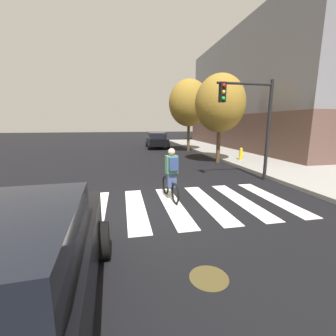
# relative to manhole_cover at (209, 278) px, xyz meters

# --- Properties ---
(ground_plane) EXTENTS (120.00, 120.00, 0.00)m
(ground_plane) POSITION_rel_manhole_cover_xyz_m (-0.42, 3.31, -0.00)
(ground_plane) COLOR black
(crosswalk_stripes) EXTENTS (8.42, 3.48, 0.01)m
(crosswalk_stripes) POSITION_rel_manhole_cover_xyz_m (-0.41, 3.31, 0.00)
(crosswalk_stripes) COLOR silver
(crosswalk_stripes) RESTS_ON ground
(manhole_cover) EXTENTS (0.64, 0.64, 0.01)m
(manhole_cover) POSITION_rel_manhole_cover_xyz_m (0.00, 0.00, 0.00)
(manhole_cover) COLOR #473D1E
(manhole_cover) RESTS_ON ground
(sedan_near) EXTENTS (2.32, 4.68, 1.59)m
(sedan_near) POSITION_rel_manhole_cover_xyz_m (-2.61, -0.59, 0.82)
(sedan_near) COLOR black
(sedan_near) RESTS_ON ground
(sedan_mid) EXTENTS (2.22, 4.49, 1.53)m
(sedan_mid) POSITION_rel_manhole_cover_xyz_m (2.18, 19.45, 0.78)
(sedan_mid) COLOR black
(sedan_mid) RESTS_ON ground
(cyclist) EXTENTS (0.38, 1.71, 1.69)m
(cyclist) POSITION_rel_manhole_cover_xyz_m (0.21, 3.82, 0.84)
(cyclist) COLOR black
(cyclist) RESTS_ON ground
(traffic_light_near) EXTENTS (2.47, 0.28, 4.20)m
(traffic_light_near) POSITION_rel_manhole_cover_xyz_m (3.99, 5.60, 2.86)
(traffic_light_near) COLOR black
(traffic_light_near) RESTS_ON ground
(fire_hydrant) EXTENTS (0.33, 0.22, 0.78)m
(fire_hydrant) POSITION_rel_manhole_cover_xyz_m (6.17, 10.08, 0.53)
(fire_hydrant) COLOR gold
(fire_hydrant) RESTS_ON sidewalk
(street_tree_near) EXTENTS (3.02, 3.02, 5.37)m
(street_tree_near) POSITION_rel_manhole_cover_xyz_m (4.64, 10.20, 3.62)
(street_tree_near) COLOR #4C3823
(street_tree_near) RESTS_ON ground
(street_tree_mid) EXTENTS (3.45, 3.45, 6.14)m
(street_tree_mid) POSITION_rel_manhole_cover_xyz_m (4.50, 16.23, 4.14)
(street_tree_mid) COLOR #4C3823
(street_tree_mid) RESTS_ON ground
(corner_building) EXTENTS (19.38, 20.59, 10.72)m
(corner_building) POSITION_rel_manhole_cover_xyz_m (18.30, 17.64, 5.31)
(corner_building) COLOR brown
(corner_building) RESTS_ON ground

